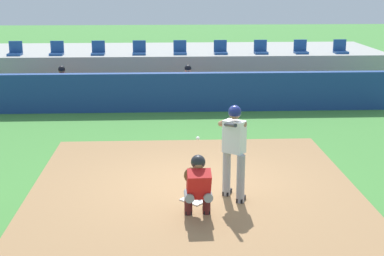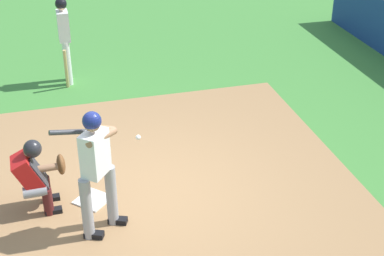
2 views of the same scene
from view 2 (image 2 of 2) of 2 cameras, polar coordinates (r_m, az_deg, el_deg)
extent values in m
plane|color=#428438|center=(8.84, -4.41, -6.27)|extent=(80.00, 80.00, 0.00)
cube|color=#9E754C|center=(8.83, -4.41, -6.24)|extent=(6.40, 6.40, 0.01)
cube|color=white|center=(8.75, -9.59, -6.87)|extent=(0.62, 0.62, 0.02)
cylinder|color=#99999E|center=(8.03, -7.81, -6.52)|extent=(0.15, 0.15, 0.92)
cylinder|color=#99999E|center=(7.83, -10.15, -7.78)|extent=(0.15, 0.15, 0.92)
cube|color=white|center=(7.51, -9.40, -2.44)|extent=(0.45, 0.42, 0.60)
sphere|color=#996B4C|center=(7.30, -9.67, 0.44)|extent=(0.21, 0.21, 0.21)
sphere|color=navy|center=(7.28, -9.69, 0.68)|extent=(0.24, 0.24, 0.24)
cylinder|color=#996B4C|center=(7.60, -8.34, -0.13)|extent=(0.14, 0.27, 0.17)
cylinder|color=#996B4C|center=(7.43, -8.74, -0.88)|extent=(0.49, 0.45, 0.18)
cylinder|color=#333338|center=(7.49, -10.57, -0.34)|extent=(0.24, 0.84, 0.24)
cube|color=black|center=(8.26, -7.21, -8.91)|extent=(0.21, 0.29, 0.09)
cube|color=black|center=(8.06, -9.49, -10.19)|extent=(0.21, 0.29, 0.09)
cylinder|color=gray|center=(8.66, -15.12, -4.79)|extent=(0.17, 0.32, 0.16)
cylinder|color=#4C1919|center=(8.77, -13.97, -5.80)|extent=(0.14, 0.14, 0.42)
cube|color=black|center=(8.87, -13.46, -6.65)|extent=(0.12, 0.24, 0.08)
cylinder|color=gray|center=(8.39, -14.98, -5.96)|extent=(0.17, 0.32, 0.16)
cylinder|color=#4C1919|center=(8.51, -13.80, -6.98)|extent=(0.14, 0.14, 0.42)
cube|color=black|center=(8.60, -13.26, -7.84)|extent=(0.12, 0.24, 0.08)
cube|color=red|center=(8.40, -15.58, -4.17)|extent=(0.41, 0.45, 0.57)
cube|color=#2D2D33|center=(8.40, -14.77, -4.05)|extent=(0.39, 0.26, 0.45)
sphere|color=#996B4C|center=(8.23, -15.34, -2.10)|extent=(0.21, 0.21, 0.21)
sphere|color=#232328|center=(8.22, -15.22, -1.96)|extent=(0.25, 0.25, 0.25)
cylinder|color=#996B4C|center=(8.44, -14.08, -3.81)|extent=(0.11, 0.45, 0.10)
ellipsoid|color=brown|center=(8.47, -12.59, -3.46)|extent=(0.28, 0.13, 0.30)
sphere|color=white|center=(8.22, -5.24, -0.92)|extent=(0.07, 0.07, 0.07)
cylinder|color=silver|center=(12.48, -12.05, 6.53)|extent=(0.14, 0.14, 0.92)
cylinder|color=silver|center=(12.26, -11.96, 6.13)|extent=(0.14, 0.14, 0.92)
cube|color=white|center=(12.11, -12.37, 9.65)|extent=(0.36, 0.22, 0.60)
sphere|color=tan|center=(11.98, -12.59, 11.54)|extent=(0.20, 0.20, 0.20)
sphere|color=black|center=(11.97, -12.60, 11.68)|extent=(0.23, 0.23, 0.23)
cylinder|color=tan|center=(12.11, -12.11, 5.63)|extent=(0.18, 0.06, 0.85)
camera|label=1|loc=(12.07, -66.09, 6.95)|focal=52.36mm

